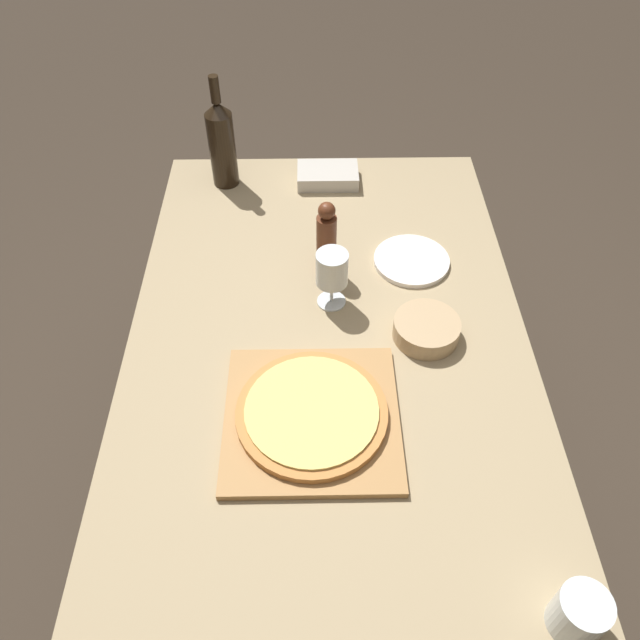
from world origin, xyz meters
name	(u,v)px	position (x,y,z in m)	size (l,w,h in m)	color
ground_plane	(326,500)	(0.00, 0.00, 0.00)	(12.00, 12.00, 0.00)	#382D23
dining_table	(328,373)	(0.00, 0.00, 0.68)	(0.97, 1.63, 0.76)	#9E8966
cutting_board	(312,418)	(-0.04, -0.19, 0.77)	(0.37, 0.37, 0.02)	#A87A47
pizza	(312,412)	(-0.04, -0.19, 0.79)	(0.33, 0.33, 0.02)	#BC7A3D
wine_bottle	(222,143)	(-0.30, 0.69, 0.90)	(0.08, 0.08, 0.34)	black
pepper_mill	(327,240)	(0.00, 0.28, 0.87)	(0.05, 0.05, 0.22)	#5B2D19
wine_glass	(332,270)	(0.01, 0.16, 0.87)	(0.08, 0.08, 0.16)	silver
small_bowl	(426,329)	(0.23, 0.05, 0.79)	(0.16, 0.16, 0.05)	tan
drinking_tumbler	(579,613)	(0.40, -0.61, 0.81)	(0.09, 0.09, 0.10)	silver
dinner_plate	(411,261)	(0.23, 0.31, 0.77)	(0.20, 0.20, 0.01)	white
food_container	(328,176)	(0.01, 0.69, 0.78)	(0.19, 0.12, 0.04)	#BCB7AD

